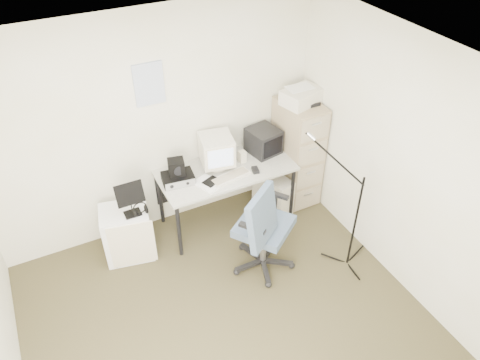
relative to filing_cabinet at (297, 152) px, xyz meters
name	(u,v)px	position (x,y,z in m)	size (l,w,h in m)	color
floor	(233,333)	(-1.58, -1.48, -0.66)	(3.60, 3.60, 0.01)	#3D361D
ceiling	(230,88)	(-1.58, -1.48, 1.85)	(3.60, 3.60, 0.01)	white
wall_back	(156,127)	(-1.58, 0.32, 0.60)	(3.60, 0.02, 2.50)	white
wall_right	(410,173)	(0.22, -1.48, 0.60)	(0.02, 3.60, 2.50)	white
wall_calendar	(149,84)	(-1.60, 0.31, 1.10)	(0.30, 0.02, 0.44)	white
filing_cabinet	(297,152)	(0.00, 0.00, 0.00)	(0.40, 0.60, 1.30)	gray
printer	(302,96)	(0.00, 0.01, 0.73)	(0.43, 0.29, 0.17)	beige
desk	(227,195)	(-0.95, -0.03, -0.29)	(1.50, 0.70, 0.73)	beige
crt_monitor	(217,152)	(-1.02, 0.07, 0.27)	(0.34, 0.36, 0.38)	beige
crt_tv	(263,141)	(-0.41, 0.10, 0.23)	(0.32, 0.34, 0.29)	black
desk_speaker	(242,157)	(-0.72, 0.02, 0.15)	(0.07, 0.07, 0.14)	beige
keyboard	(230,177)	(-0.98, -0.20, 0.09)	(0.45, 0.16, 0.03)	beige
mouse	(255,170)	(-0.68, -0.21, 0.10)	(0.07, 0.11, 0.03)	black
radio_receiver	(178,178)	(-1.50, 0.00, 0.13)	(0.33, 0.24, 0.09)	black
radio_speaker	(176,167)	(-1.50, 0.02, 0.26)	(0.17, 0.16, 0.17)	black
papers	(208,184)	(-1.23, -0.19, 0.09)	(0.21, 0.28, 0.02)	white
pc_tower	(273,192)	(-0.37, -0.09, -0.42)	(0.22, 0.50, 0.47)	beige
office_chair	(264,225)	(-0.93, -0.86, -0.07)	(0.67, 0.67, 1.16)	#4C5B6D
side_cart	(127,233)	(-2.14, -0.06, -0.35)	(0.49, 0.39, 0.61)	white
music_stand	(130,199)	(-2.06, -0.15, 0.16)	(0.28, 0.15, 0.41)	black
headphones	(140,210)	(-1.99, -0.18, 0.01)	(0.16, 0.16, 0.03)	black
mic_stand	(358,210)	(-0.10, -1.25, 0.10)	(0.02, 0.02, 1.51)	black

